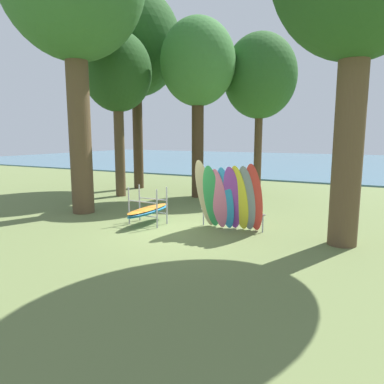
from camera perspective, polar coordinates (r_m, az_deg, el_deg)
name	(u,v)px	position (r m, az deg, el deg)	size (l,w,h in m)	color
ground_plane	(173,230)	(11.16, -3.04, -6.15)	(80.00, 80.00, 0.00)	olive
lake_water	(319,162)	(41.14, 19.62, 4.51)	(80.00, 36.00, 0.10)	#477084
tree_mid_behind	(260,77)	(18.54, 10.83, 17.62)	(3.56, 3.56, 7.83)	#4C3823
tree_far_left_back	(136,45)	(20.62, -9.00, 22.28)	(4.79, 4.79, 10.50)	#42301E
tree_far_right_back	(117,74)	(17.78, -11.88, 18.05)	(3.21, 3.21, 7.71)	brown
tree_deep_back	(198,65)	(17.20, 0.94, 19.68)	(3.42, 3.42, 8.19)	#42301E
leaning_board_pile	(229,198)	(10.91, 5.91, -1.00)	(2.14, 1.05, 2.22)	#C6B289
board_storage_rack	(148,210)	(11.92, -7.04, -2.90)	(1.15, 2.12, 1.25)	#9EA0A5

